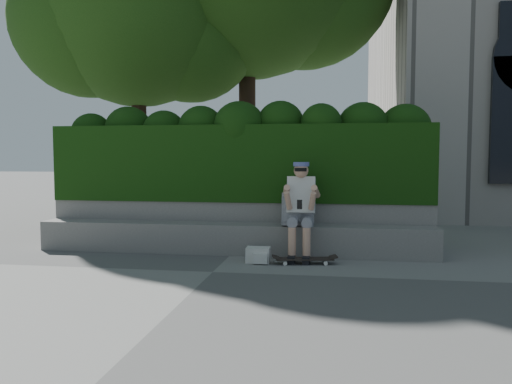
% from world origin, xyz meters
% --- Properties ---
extents(ground, '(80.00, 80.00, 0.00)m').
position_xyz_m(ground, '(0.00, 0.00, 0.00)').
color(ground, slate).
rests_on(ground, ground).
extents(bench_ledge, '(6.00, 0.45, 0.45)m').
position_xyz_m(bench_ledge, '(0.00, 1.25, 0.23)').
color(bench_ledge, gray).
rests_on(bench_ledge, ground).
extents(planter_wall, '(6.00, 0.50, 0.75)m').
position_xyz_m(planter_wall, '(0.00, 1.73, 0.38)').
color(planter_wall, gray).
rests_on(planter_wall, ground).
extents(hedge, '(6.00, 1.00, 1.20)m').
position_xyz_m(hedge, '(0.00, 1.95, 1.35)').
color(hedge, black).
rests_on(hedge, planter_wall).
extents(tree_right, '(4.44, 4.44, 7.02)m').
position_xyz_m(tree_right, '(-2.85, 4.74, 4.79)').
color(tree_right, black).
rests_on(tree_right, ground).
extents(person, '(0.40, 0.76, 1.38)m').
position_xyz_m(person, '(1.04, 1.07, 0.75)').
color(person, gray).
rests_on(person, ground).
extents(skateboard, '(0.80, 0.33, 0.08)m').
position_xyz_m(skateboard, '(1.12, 0.65, 0.07)').
color(skateboard, black).
rests_on(skateboard, ground).
extents(backpack_plaid, '(0.33, 0.19, 0.48)m').
position_xyz_m(backpack_plaid, '(0.92, 1.15, 0.69)').
color(backpack_plaid, '#A0A0A5').
rests_on(backpack_plaid, bench_ledge).
extents(backpack_ground, '(0.33, 0.23, 0.21)m').
position_xyz_m(backpack_ground, '(0.48, 0.66, 0.10)').
color(backpack_ground, silver).
rests_on(backpack_ground, ground).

